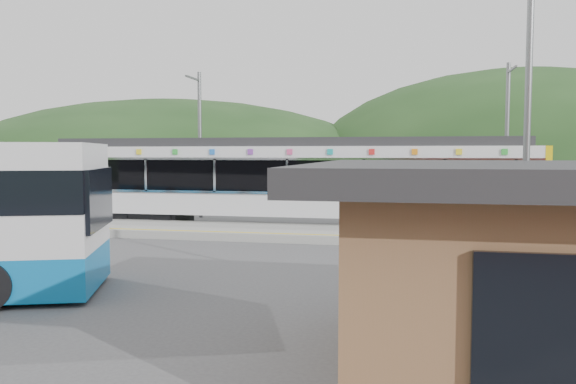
# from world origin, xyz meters

# --- Properties ---
(ground) EXTENTS (120.00, 120.00, 0.00)m
(ground) POSITION_xyz_m (0.00, 0.00, 0.00)
(ground) COLOR #4C4C4F
(ground) RESTS_ON ground
(hills) EXTENTS (146.00, 149.00, 26.00)m
(hills) POSITION_xyz_m (6.19, 5.29, 0.00)
(hills) COLOR #1E3D19
(hills) RESTS_ON ground
(platform) EXTENTS (26.00, 3.20, 0.30)m
(platform) POSITION_xyz_m (0.00, 3.30, 0.15)
(platform) COLOR #9E9E99
(platform) RESTS_ON ground
(yellow_line) EXTENTS (26.00, 0.10, 0.01)m
(yellow_line) POSITION_xyz_m (0.00, 2.00, 0.30)
(yellow_line) COLOR yellow
(yellow_line) RESTS_ON platform
(train) EXTENTS (20.44, 3.01, 3.74)m
(train) POSITION_xyz_m (-2.34, 6.00, 2.06)
(train) COLOR black
(train) RESTS_ON ground
(catenary_mast_west) EXTENTS (0.18, 1.80, 7.00)m
(catenary_mast_west) POSITION_xyz_m (-7.00, 8.56, 3.65)
(catenary_mast_west) COLOR slate
(catenary_mast_west) RESTS_ON ground
(catenary_mast_east) EXTENTS (0.18, 1.80, 7.00)m
(catenary_mast_east) POSITION_xyz_m (7.00, 8.56, 3.65)
(catenary_mast_east) COLOR slate
(catenary_mast_east) RESTS_ON ground
(lamp_post) EXTENTS (0.48, 1.19, 6.57)m
(lamp_post) POSITION_xyz_m (4.81, -6.46, 3.91)
(lamp_post) COLOR slate
(lamp_post) RESTS_ON ground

